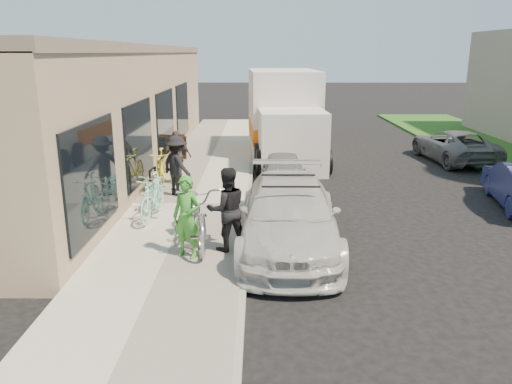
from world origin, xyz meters
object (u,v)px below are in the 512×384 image
object	(u,v)px
woman_rider	(187,217)
bystander_a	(177,166)
sedan_silver	(283,172)
far_car_gray	(454,146)
cruiser_bike_c	(161,169)
sedan_white	(289,215)
cruiser_bike_a	(152,197)
moving_truck	(284,119)
cruiser_bike_b	(155,189)
sandwich_board	(179,147)
bystander_b	(176,157)
man_standing	(227,209)
bike_rack	(153,179)
tandem_bike	(196,212)

from	to	relation	value
woman_rider	bystander_a	distance (m)	4.43
woman_rider	sedan_silver	bearing A→B (deg)	92.97
far_car_gray	cruiser_bike_c	size ratio (longest dim) A/B	2.30
sedan_white	cruiser_bike_a	size ratio (longest dim) A/B	2.83
moving_truck	cruiser_bike_b	distance (m)	8.02
sandwich_board	bystander_b	bearing A→B (deg)	-97.66
far_car_gray	woman_rider	size ratio (longest dim) A/B	2.66
moving_truck	bystander_a	distance (m)	6.94
sandwich_board	sedan_white	world-z (taller)	sedan_white
man_standing	cruiser_bike_a	bearing A→B (deg)	-64.48
far_car_gray	cruiser_bike_c	distance (m)	11.12
sandwich_board	bystander_b	xyz separation A→B (m)	(0.50, -3.55, 0.36)
bike_rack	tandem_bike	distance (m)	3.93
sandwich_board	sedan_white	size ratio (longest dim) A/B	0.18
sandwich_board	sedan_white	bearing A→B (deg)	-82.16
far_car_gray	bystander_b	size ratio (longest dim) A/B	2.63
sandwich_board	far_car_gray	world-z (taller)	far_car_gray
sedan_white	cruiser_bike_a	distance (m)	3.47
bystander_a	sedan_silver	bearing A→B (deg)	-116.63
man_standing	cruiser_bike_c	size ratio (longest dim) A/B	0.91
bike_rack	tandem_bike	xyz separation A→B (m)	(1.64, -3.57, 0.20)
sedan_silver	woman_rider	size ratio (longest dim) A/B	2.00
far_car_gray	tandem_bike	world-z (taller)	tandem_bike
far_car_gray	bystander_a	xyz separation A→B (m)	(-9.60, -5.21, 0.39)
bike_rack	sedan_silver	bearing A→B (deg)	17.27
cruiser_bike_a	cruiser_bike_b	size ratio (longest dim) A/B	1.07
woman_rider	cruiser_bike_a	xyz separation A→B (m)	(-1.15, 2.31, -0.27)
far_car_gray	cruiser_bike_a	distance (m)	12.25
tandem_bike	bystander_b	bearing A→B (deg)	90.18
bystander_a	cruiser_bike_a	bearing A→B (deg)	125.54
cruiser_bike_c	bystander_b	distance (m)	0.65
man_standing	far_car_gray	bearing A→B (deg)	-149.77
sandwich_board	sedan_white	distance (m)	9.03
bike_rack	cruiser_bike_a	xyz separation A→B (m)	(0.40, -1.99, 0.07)
sedan_white	tandem_bike	size ratio (longest dim) A/B	1.99
bike_rack	tandem_bike	size ratio (longest dim) A/B	0.31
bike_rack	moving_truck	size ratio (longest dim) A/B	0.11
bystander_b	far_car_gray	bearing A→B (deg)	-9.37
bike_rack	man_standing	xyz separation A→B (m)	(2.30, -3.94, 0.38)
sandwich_board	far_car_gray	xyz separation A→B (m)	(10.31, 0.42, -0.01)
cruiser_bike_a	bystander_a	xyz separation A→B (m)	(0.27, 2.03, 0.30)
bystander_a	sedan_white	bearing A→B (deg)	172.71
bike_rack	cruiser_bike_a	bearing A→B (deg)	-78.63
bystander_b	sandwich_board	bearing A→B (deg)	66.59
sedan_silver	cruiser_bike_a	world-z (taller)	cruiser_bike_a
bike_rack	cruiser_bike_b	distance (m)	0.96
sedan_white	sedan_silver	distance (m)	4.59
moving_truck	tandem_bike	world-z (taller)	moving_truck
far_car_gray	man_standing	world-z (taller)	man_standing
cruiser_bike_a	bystander_b	bearing A→B (deg)	94.33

